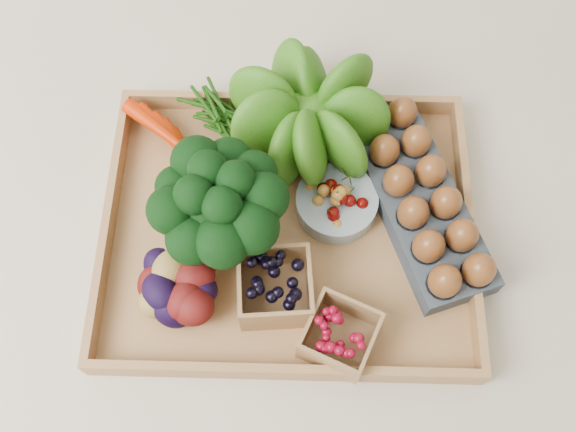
{
  "coord_description": "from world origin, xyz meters",
  "views": [
    {
      "loc": [
        0.01,
        -0.39,
        0.91
      ],
      "look_at": [
        0.0,
        0.0,
        0.06
      ],
      "focal_mm": 40.0,
      "sensor_mm": 36.0,
      "label": 1
    }
  ],
  "objects_px": {
    "broccoli": "(222,220)",
    "egg_carton": "(418,202)",
    "tray": "(288,230)",
    "cherry_bowl": "(336,203)"
  },
  "relations": [
    {
      "from": "broccoli",
      "to": "egg_carton",
      "type": "height_order",
      "value": "broccoli"
    },
    {
      "from": "broccoli",
      "to": "egg_carton",
      "type": "bearing_deg",
      "value": 12.17
    },
    {
      "from": "cherry_bowl",
      "to": "tray",
      "type": "bearing_deg",
      "value": -153.39
    },
    {
      "from": "broccoli",
      "to": "egg_carton",
      "type": "distance_m",
      "value": 0.3
    },
    {
      "from": "broccoli",
      "to": "cherry_bowl",
      "type": "xyz_separation_m",
      "value": [
        0.17,
        0.06,
        -0.06
      ]
    },
    {
      "from": "cherry_bowl",
      "to": "egg_carton",
      "type": "xyz_separation_m",
      "value": [
        0.12,
        0.0,
        0.0
      ]
    },
    {
      "from": "tray",
      "to": "egg_carton",
      "type": "xyz_separation_m",
      "value": [
        0.2,
        0.04,
        0.03
      ]
    },
    {
      "from": "broccoli",
      "to": "cherry_bowl",
      "type": "height_order",
      "value": "broccoli"
    },
    {
      "from": "tray",
      "to": "egg_carton",
      "type": "height_order",
      "value": "egg_carton"
    },
    {
      "from": "tray",
      "to": "egg_carton",
      "type": "bearing_deg",
      "value": 11.75
    }
  ]
}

